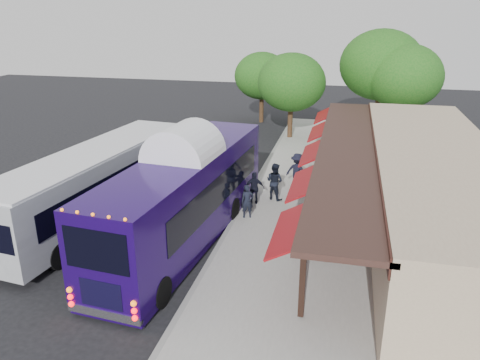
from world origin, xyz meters
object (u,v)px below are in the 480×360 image
Objects in this scene: ped_c at (255,188)px; sign_board at (296,238)px; city_bus at (96,182)px; ped_a at (247,201)px; ped_d at (297,171)px; ped_b at (275,181)px; coach_bus at (186,193)px.

sign_board is (2.53, -4.54, -0.13)m from ped_c.
city_bus is 7.37m from ped_c.
ped_a is at bearing 18.25° from city_bus.
ped_d is at bearing 101.71° from sign_board.
ped_b is (0.85, 2.44, 0.16)m from ped_a.
ped_c is 3.09m from ped_d.
ped_c is at bearing 69.57° from ped_a.
coach_bus reaches higher than sign_board.
coach_bus is 4.68m from ped_c.
city_bus is at bearing 171.37° from ped_a.
coach_bus is 6.44× the size of ped_d.
city_bus is 6.62× the size of ped_b.
sign_board is (4.58, -0.50, -1.27)m from coach_bus.
ped_c reaches higher than ped_a.
city_bus is 10.12m from ped_d.
ped_c reaches higher than sign_board.
city_bus reaches higher than ped_b.
ped_b is at bearing -149.26° from ped_c.
ped_d reaches higher than ped_c.
ped_d is at bearing -93.98° from ped_b.
coach_bus is 7.67m from ped_d.
city_bus is at bearing 51.13° from ped_b.
city_bus is 7.64× the size of ped_c.
ped_a is at bearing 83.73° from ped_d.
coach_bus is at bearing -150.70° from ped_a.
ped_a is at bearing 136.51° from sign_board.
coach_bus is at bearing 76.64° from ped_d.
ped_a is (6.67, 1.39, -0.88)m from city_bus.
sign_board is at bearing -2.96° from city_bus.
ped_c is at bearing 30.81° from city_bus.
ped_b is 1.85× the size of sign_board.
ped_b reaches higher than sign_board.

